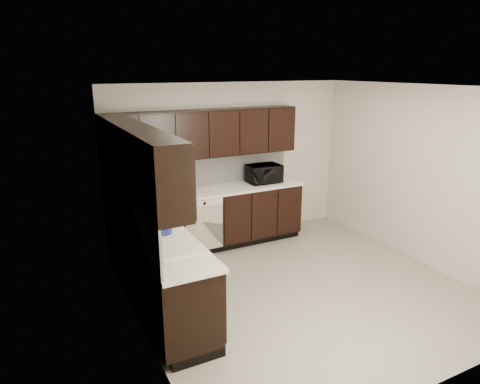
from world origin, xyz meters
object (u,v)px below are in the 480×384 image
sink (169,249)px  toaster_oven (160,190)px  storage_bin (157,219)px  microwave (264,174)px  blue_pitcher (164,224)px

sink → toaster_oven: 1.74m
storage_bin → microwave: bearing=28.6°
sink → storage_bin: (0.05, 0.57, 0.14)m
sink → toaster_oven: bearing=75.9°
blue_pitcher → storage_bin: bearing=74.4°
microwave → toaster_oven: bearing=-179.1°
storage_bin → blue_pitcher: (-0.02, -0.31, 0.05)m
storage_bin → blue_pitcher: blue_pitcher is taller
microwave → storage_bin: size_ratio=1.19×
sink → storage_bin: size_ratio=1.87×
blue_pitcher → microwave: bearing=22.3°
sink → microwave: size_ratio=1.57×
microwave → toaster_oven: microwave is taller
microwave → storage_bin: (-2.08, -1.13, -0.06)m
toaster_oven → microwave: bearing=-14.5°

